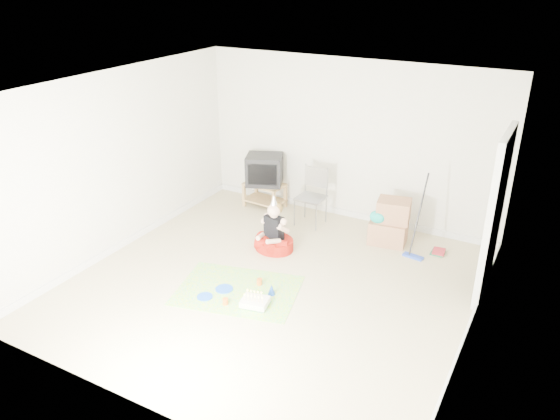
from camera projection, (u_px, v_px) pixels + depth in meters
The scene contains 16 objects.
ground at pixel (272, 284), 7.23m from camera, with size 5.00×5.00×0.00m, color #C8B98F.
doorway_recess at pixel (496, 219), 6.68m from camera, with size 0.02×0.90×2.05m, color black.
tv_stand at pixel (265, 193), 9.46m from camera, with size 0.71×0.48×0.43m.
crt_tv at pixel (264, 170), 9.28m from camera, with size 0.59×0.49×0.51m, color black.
folding_chair at pixel (311, 198), 8.73m from camera, with size 0.44×0.42×0.95m.
cardboard_boxes at pixel (390, 223), 8.18m from camera, with size 0.61×0.50×0.70m.
floor_mop at pixel (415, 241), 7.78m from camera, with size 0.31×0.40×1.19m.
book_pile at pixel (439, 252), 7.99m from camera, with size 0.19×0.24×0.05m.
seated_woman at pixel (274, 238), 8.05m from camera, with size 0.71×0.71×0.87m.
party_mat at pixel (238, 290), 7.09m from camera, with size 1.54×1.12×0.01m, color #EC317F.
birthday_cake at pixel (255, 302), 6.76m from camera, with size 0.37×0.32×0.15m.
blue_plate_near at pixel (224, 289), 7.10m from camera, with size 0.23×0.23×0.01m, color blue.
blue_plate_far at pixel (205, 297), 6.94m from camera, with size 0.20×0.20×0.01m, color blue.
orange_cup_near at pixel (259, 282), 7.20m from camera, with size 0.07×0.07×0.08m, color #D95F18.
orange_cup_far at pixel (226, 301), 6.78m from camera, with size 0.07×0.07×0.08m, color #D95F18.
blue_party_hat at pixel (272, 289), 6.97m from camera, with size 0.10×0.10×0.14m, color #1945B2.
Camera 1 is at (3.06, -5.38, 3.87)m, focal length 35.00 mm.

